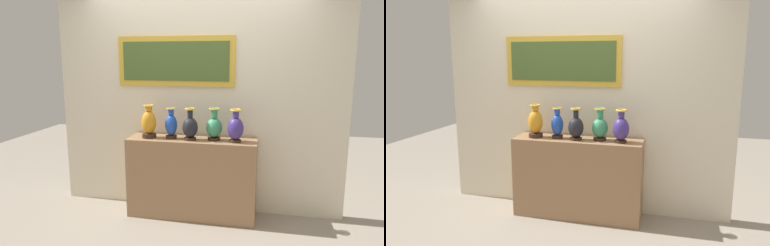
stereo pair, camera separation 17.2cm
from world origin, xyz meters
TOP-DOWN VIEW (x-y plane):
  - ground_plane at (0.00, 0.00)m, footprint 9.31×9.31m
  - display_shelf at (0.00, 0.00)m, footprint 1.41×0.41m
  - back_wall at (-0.01, 0.26)m, footprint 3.31×0.14m
  - vase_amber at (-0.48, -0.04)m, footprint 0.16×0.16m
  - vase_sapphire at (-0.23, -0.03)m, footprint 0.13×0.13m
  - vase_onyx at (-0.01, -0.06)m, footprint 0.17×0.17m
  - vase_jade at (0.24, -0.01)m, footprint 0.17×0.17m
  - vase_indigo at (0.48, -0.06)m, footprint 0.17×0.17m

SIDE VIEW (x-z plane):
  - ground_plane at x=0.00m, z-range 0.00..0.00m
  - display_shelf at x=0.00m, z-range 0.00..0.89m
  - vase_onyx at x=-0.01m, z-range 0.86..1.21m
  - vase_jade at x=0.24m, z-range 0.86..1.21m
  - vase_sapphire at x=-0.23m, z-range 0.87..1.21m
  - vase_indigo at x=0.48m, z-range 0.87..1.22m
  - vase_amber at x=-0.48m, z-range 0.87..1.24m
  - back_wall at x=-0.01m, z-range 0.01..2.80m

